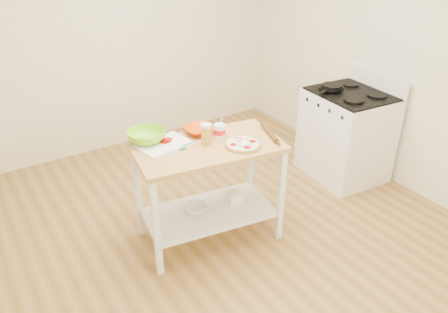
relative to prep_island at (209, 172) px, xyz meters
name	(u,v)px	position (x,y,z in m)	size (l,w,h in m)	color
room_shell	(228,90)	(0.14, -0.06, 0.70)	(4.04, 4.54, 2.74)	olive
prep_island	(209,172)	(0.00, 0.00, 0.00)	(1.26, 0.81, 0.90)	tan
gas_stove	(346,134)	(1.79, 0.14, -0.18)	(0.76, 0.86, 1.11)	white
skillet	(332,87)	(1.66, 0.30, 0.33)	(0.36, 0.24, 0.03)	black
pizza	(243,144)	(0.22, -0.17, 0.27)	(0.29, 0.29, 0.05)	tan
cutting_board	(163,144)	(-0.30, 0.20, 0.26)	(0.44, 0.35, 0.04)	white
spatula	(186,145)	(-0.16, 0.06, 0.27)	(0.15, 0.06, 0.01)	teal
knife	(151,140)	(-0.36, 0.30, 0.27)	(0.26, 0.13, 0.01)	silver
orange_bowl	(199,130)	(0.05, 0.23, 0.28)	(0.24, 0.24, 0.06)	#EB4701
green_bowl	(146,136)	(-0.38, 0.32, 0.30)	(0.31, 0.31, 0.10)	#80D019
beer_pint	(206,134)	(0.00, 0.02, 0.34)	(0.09, 0.09, 0.17)	gold
yogurt_tub	(219,131)	(0.15, 0.07, 0.31)	(0.10, 0.10, 0.21)	white
rolling_pin	(269,132)	(0.53, -0.12, 0.27)	(0.04, 0.04, 0.35)	#593214
shelf_glass_bowl	(196,209)	(-0.10, 0.05, -0.36)	(0.20, 0.20, 0.06)	silver
shelf_bin	(234,197)	(0.25, -0.01, -0.33)	(0.11, 0.11, 0.11)	white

